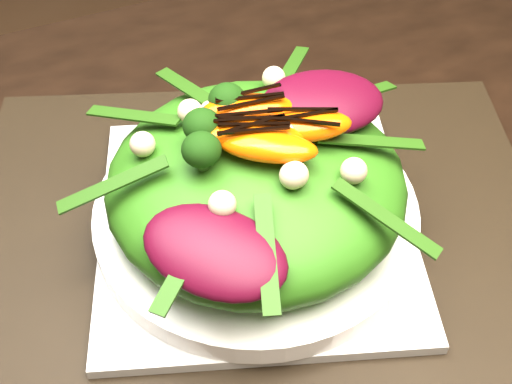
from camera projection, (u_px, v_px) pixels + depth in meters
name	position (u px, v px, depth m)	size (l,w,h in m)	color
dining_table	(247.00, 363.00, 0.48)	(1.60, 0.90, 0.75)	black
placemat	(256.00, 230.00, 0.54)	(0.46, 0.35, 0.00)	black
plate_base	(256.00, 225.00, 0.53)	(0.24, 0.24, 0.01)	silver
salad_bowl	(256.00, 213.00, 0.52)	(0.25, 0.25, 0.02)	white
lettuce_mound	(256.00, 182.00, 0.50)	(0.22, 0.22, 0.07)	#316C14
radicchio_leaf	(323.00, 102.00, 0.50)	(0.09, 0.06, 0.02)	#3E0616
orange_segment	(251.00, 122.00, 0.48)	(0.07, 0.03, 0.02)	#FF5004
broccoli_floret	(138.00, 130.00, 0.47)	(0.04, 0.04, 0.04)	black
macadamia_nut	(333.00, 152.00, 0.46)	(0.02, 0.02, 0.02)	beige
balsamic_drizzle	(251.00, 111.00, 0.47)	(0.04, 0.00, 0.00)	black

